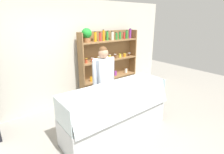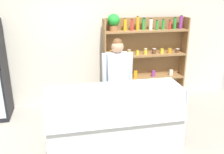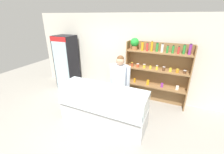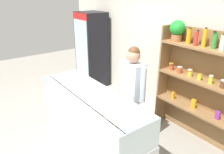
# 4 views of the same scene
# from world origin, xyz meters

# --- Properties ---
(ground_plane) EXTENTS (12.00, 12.00, 0.00)m
(ground_plane) POSITION_xyz_m (0.00, 0.00, 0.00)
(ground_plane) COLOR gray
(back_wall) EXTENTS (6.80, 0.10, 2.70)m
(back_wall) POSITION_xyz_m (0.00, 1.99, 1.35)
(back_wall) COLOR beige
(back_wall) RESTS_ON ground
(shelving_unit) EXTENTS (1.86, 0.29, 2.01)m
(shelving_unit) POSITION_xyz_m (1.12, 1.72, 1.14)
(shelving_unit) COLOR olive
(shelving_unit) RESTS_ON ground
(deli_display_case) EXTENTS (2.20, 0.76, 1.01)m
(deli_display_case) POSITION_xyz_m (0.17, 0.14, 0.31)
(deli_display_case) COLOR silver
(deli_display_case) RESTS_ON ground
(shop_clerk) EXTENTS (0.57, 0.25, 1.67)m
(shop_clerk) POSITION_xyz_m (0.36, 0.80, 0.99)
(shop_clerk) COLOR #383D51
(shop_clerk) RESTS_ON ground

